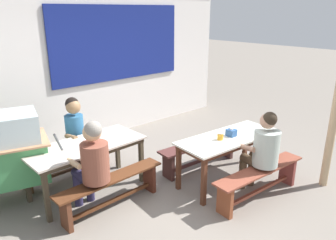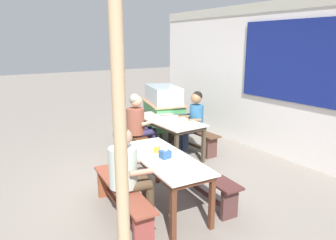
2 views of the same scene
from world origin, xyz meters
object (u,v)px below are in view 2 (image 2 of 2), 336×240
Objects in this scene: food_cart at (163,108)px; tissue_box at (165,154)px; soup_bowl at (170,118)px; wooden_support_post at (121,157)px; bench_far_front at (141,146)px; bench_near_back at (201,178)px; bench_far_back at (191,135)px; person_center_facing at (194,118)px; dining_table_near at (164,162)px; dining_table_far at (167,123)px; person_left_back_turned at (139,121)px; bench_near_front at (122,197)px; person_near_front at (128,168)px; condiment_jar at (157,149)px.

tissue_box is at bearing -31.59° from food_cart.
wooden_support_post is (2.67, -2.26, 0.51)m from soup_bowl.
bench_far_front and bench_near_back have the same top height.
bench_far_back is at bearing 91.35° from bench_far_front.
person_center_facing is 3.82m from wooden_support_post.
wooden_support_post reaches higher than dining_table_near.
tissue_box reaches higher than dining_table_far.
bench_far_front is (-1.71, 0.57, -0.37)m from dining_table_near.
soup_bowl is (0.26, 0.57, 0.02)m from person_left_back_turned.
person_center_facing is (-1.57, 1.70, 0.07)m from dining_table_near.
bench_near_front is at bearing -94.73° from dining_table_near.
soup_bowl is 3.54m from wooden_support_post.
bench_far_front is 0.79m from soup_bowl.
dining_table_near reaches higher than bench_near_back.
soup_bowl reaches higher than bench_far_back.
bench_near_front is (1.69, -2.38, -0.00)m from bench_far_back.
person_left_back_turned is (-0.18, -1.15, 0.44)m from bench_far_back.
person_near_front is (0.04, -0.55, 0.06)m from dining_table_near.
bench_far_back is at bearing 134.38° from dining_table_near.
bench_near_back is at bearing 1.22° from bench_far_front.
condiment_jar is at bearing -48.76° from bench_far_back.
person_center_facing is 0.50× the size of wooden_support_post.
dining_table_near is at bearing -45.62° from bench_far_back.
soup_bowl is at bearing -25.33° from food_cart.
food_cart is 1.43× the size of person_near_front.
condiment_jar reaches higher than dining_table_near.
bench_far_back is 0.95× the size of bench_near_front.
wooden_support_post reaches higher than food_cart.
person_center_facing is at bearing 71.91° from person_left_back_turned.
bench_near_back is at bearing 119.90° from wooden_support_post.
soup_bowl is (-1.47, 1.19, -0.03)m from condiment_jar.
person_center_facing is (-1.52, 2.31, 0.43)m from bench_near_front.
condiment_jar is (2.57, -1.71, 0.06)m from food_cart.
food_cart is at bearing 148.41° from tissue_box.
person_left_back_turned is (-1.97, 0.02, 0.43)m from bench_near_back.
bench_near_front is (-0.10, -1.21, -0.01)m from bench_near_back.
tissue_box is 0.05× the size of wooden_support_post.
food_cart is 1.41× the size of person_left_back_turned.
condiment_jar reaches higher than bench_near_front.
person_center_facing is 0.99× the size of person_left_back_turned.
person_left_back_turned reaches higher than bench_near_front.
wooden_support_post reaches higher than person_center_facing.
dining_table_far is 0.93× the size of food_cart.
dining_table_near is 1.04× the size of bench_near_front.
bench_far_front is at bearing -88.65° from bench_far_back.
condiment_jar is at bearing 102.75° from bench_near_front.
dining_table_far is 12.87× the size of tissue_box.
person_near_front is at bearing -31.08° from person_left_back_turned.
person_near_front is 1.22m from wooden_support_post.
bench_far_front is 0.98× the size of bench_near_back.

